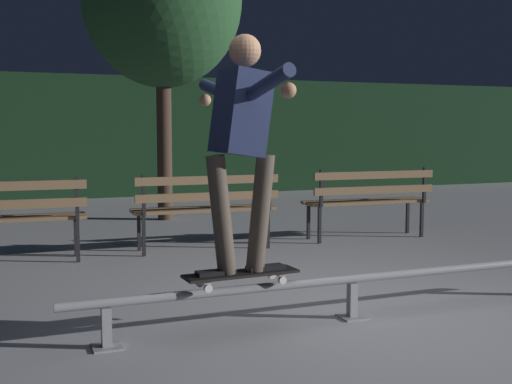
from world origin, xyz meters
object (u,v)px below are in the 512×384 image
at_px(skateboard, 241,274).
at_px(skateboarder, 241,133).
at_px(park_bench_left_center, 206,203).
at_px(park_bench_right_center, 369,196).
at_px(grind_rail, 352,284).
at_px(park_bench_leftmost, 3,212).
at_px(tree_behind_benches, 162,0).

relative_size(skateboard, skateboarder, 0.51).
relative_size(park_bench_left_center, park_bench_right_center, 1.00).
xyz_separation_m(grind_rail, park_bench_left_center, (-0.21, 2.84, 0.29)).
relative_size(grind_rail, park_bench_right_center, 2.53).
relative_size(park_bench_leftmost, park_bench_right_center, 1.00).
xyz_separation_m(grind_rail, tree_behind_benches, (-0.03, 5.47, 2.97)).
distance_m(park_bench_leftmost, park_bench_right_center, 4.19).
relative_size(skateboarder, park_bench_right_center, 0.97).
distance_m(grind_rail, park_bench_leftmost, 3.67).
xyz_separation_m(skateboarder, park_bench_right_center, (2.73, 2.84, -0.79)).
distance_m(grind_rail, park_bench_left_center, 2.86).
bearing_deg(skateboarder, tree_behind_benches, 81.56).
bearing_deg(park_bench_right_center, park_bench_left_center, 180.00).
relative_size(skateboard, park_bench_leftmost, 0.49).
height_order(park_bench_right_center, tree_behind_benches, tree_behind_benches).
height_order(park_bench_leftmost, tree_behind_benches, tree_behind_benches).
distance_m(skateboard, park_bench_left_center, 2.91).
height_order(grind_rail, park_bench_left_center, park_bench_left_center).
height_order(skateboarder, park_bench_left_center, skateboarder).
bearing_deg(skateboard, park_bench_leftmost, 117.19).
bearing_deg(park_bench_leftmost, skateboarder, -62.76).
bearing_deg(park_bench_left_center, skateboard, -102.63).
height_order(grind_rail, skateboard, skateboard).
bearing_deg(grind_rail, park_bench_right_center, 56.46).
height_order(park_bench_left_center, tree_behind_benches, tree_behind_benches).
xyz_separation_m(skateboarder, park_bench_leftmost, (-1.46, 2.84, -0.79)).
bearing_deg(park_bench_right_center, park_bench_leftmost, 180.00).
relative_size(grind_rail, skateboard, 5.17).
bearing_deg(grind_rail, park_bench_leftmost, 129.09).
bearing_deg(park_bench_right_center, grind_rail, -123.54).
relative_size(park_bench_left_center, tree_behind_benches, 0.36).
xyz_separation_m(park_bench_leftmost, park_bench_right_center, (4.19, 0.00, 0.00)).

